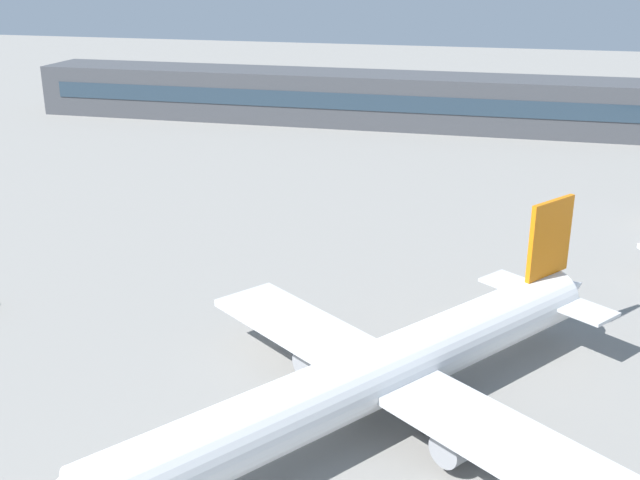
{
  "coord_description": "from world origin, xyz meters",
  "views": [
    {
      "loc": [
        13.85,
        -27.15,
        28.42
      ],
      "look_at": [
        -2.9,
        40.0,
        3.0
      ],
      "focal_mm": 43.5,
      "sensor_mm": 36.0,
      "label": 1
    }
  ],
  "objects": [
    {
      "name": "airplane_near",
      "position": [
        6.57,
        15.01,
        3.54
      ],
      "size": [
        31.72,
        39.74,
        11.61
      ],
      "color": "white",
      "rests_on": "ground_plane"
    },
    {
      "name": "ground_plane",
      "position": [
        0.0,
        40.0,
        0.0
      ],
      "size": [
        400.0,
        400.0,
        0.0
      ],
      "primitive_type": "plane",
      "color": "gray"
    },
    {
      "name": "terminal_building",
      "position": [
        0.0,
        108.8,
        4.5
      ],
      "size": [
        145.12,
        12.13,
        9.0
      ],
      "color": "#3F4247",
      "rests_on": "ground_plane"
    }
  ]
}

